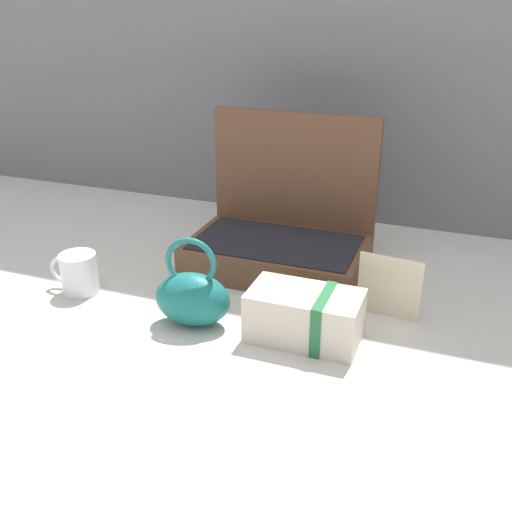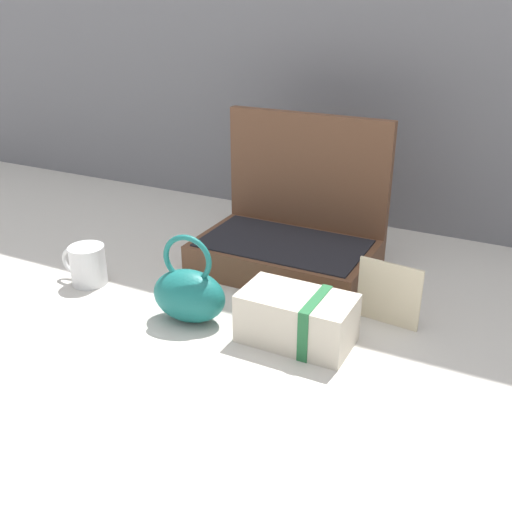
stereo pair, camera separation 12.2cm
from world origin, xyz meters
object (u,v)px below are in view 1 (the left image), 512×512
(cream_toiletry_bag, at_px, (306,316))
(coffee_mug, at_px, (78,273))
(open_suitcase, at_px, (282,234))
(teal_pouch_handbag, at_px, (192,297))
(info_card_left, at_px, (389,287))

(cream_toiletry_bag, relative_size, coffee_mug, 1.83)
(coffee_mug, bearing_deg, open_suitcase, 37.84)
(teal_pouch_handbag, bearing_deg, cream_toiletry_bag, 6.40)
(teal_pouch_handbag, bearing_deg, open_suitcase, 76.71)
(teal_pouch_handbag, relative_size, coffee_mug, 1.61)
(info_card_left, bearing_deg, teal_pouch_handbag, -148.84)
(teal_pouch_handbag, bearing_deg, info_card_left, 25.29)
(open_suitcase, bearing_deg, info_card_left, -29.34)
(coffee_mug, distance_m, info_card_left, 0.67)
(cream_toiletry_bag, relative_size, info_card_left, 1.62)
(teal_pouch_handbag, xyz_separation_m, cream_toiletry_bag, (0.23, 0.03, -0.01))
(open_suitcase, relative_size, teal_pouch_handbag, 2.18)
(open_suitcase, distance_m, coffee_mug, 0.48)
(cream_toiletry_bag, bearing_deg, teal_pouch_handbag, -173.60)
(open_suitcase, bearing_deg, coffee_mug, -142.16)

